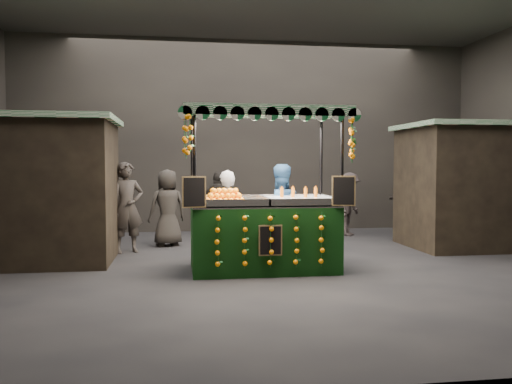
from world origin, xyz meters
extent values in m
plane|color=black|center=(0.00, 0.00, 0.00)|extent=(12.00, 12.00, 0.00)
cube|color=black|center=(0.00, 5.00, 2.50)|extent=(12.00, 0.10, 5.00)
cube|color=black|center=(0.00, -5.00, 2.50)|extent=(12.00, 0.10, 5.00)
cube|color=black|center=(-4.40, 1.00, 1.25)|extent=(2.80, 2.00, 2.50)
cube|color=#135728|center=(-4.40, 1.00, 2.55)|extent=(3.00, 2.20, 0.10)
cube|color=black|center=(4.40, 1.50, 1.25)|extent=(2.80, 2.00, 2.50)
cube|color=#135728|center=(4.40, 1.50, 2.55)|extent=(3.00, 2.20, 0.10)
cube|color=black|center=(-0.43, -0.28, 0.54)|extent=(2.36, 1.29, 1.07)
cube|color=silver|center=(-0.43, -0.28, 1.09)|extent=(2.36, 1.29, 0.04)
cylinder|color=black|center=(-1.58, -0.89, 1.29)|extent=(0.05, 0.05, 2.57)
cylinder|color=black|center=(0.71, -0.89, 1.29)|extent=(0.05, 0.05, 2.57)
cylinder|color=black|center=(-1.58, 0.33, 1.29)|extent=(0.05, 0.05, 2.57)
cylinder|color=black|center=(0.71, 0.33, 1.29)|extent=(0.05, 0.05, 2.57)
cube|color=#135728|center=(-0.43, -0.28, 2.61)|extent=(2.62, 1.55, 0.09)
cube|color=white|center=(0.21, -0.28, 1.16)|extent=(1.05, 1.16, 0.09)
cube|color=black|center=(-1.59, -0.96, 1.34)|extent=(0.36, 0.10, 0.47)
cube|color=black|center=(0.72, -0.96, 1.34)|extent=(0.36, 0.10, 0.47)
cube|color=black|center=(-0.43, -0.97, 0.59)|extent=(0.36, 0.03, 0.47)
imported|color=gray|center=(-0.95, 0.65, 0.82)|extent=(0.66, 0.50, 1.64)
imported|color=navy|center=(0.00, 0.55, 0.88)|extent=(0.95, 0.79, 1.75)
imported|color=#2E2925|center=(-2.82, 1.80, 0.90)|extent=(0.77, 0.64, 1.80)
imported|color=#2C2924|center=(3.55, 2.35, 0.92)|extent=(1.05, 0.91, 1.85)
imported|color=#292521|center=(-0.84, 4.24, 0.78)|extent=(0.99, 0.74, 1.56)
imported|color=#2D2524|center=(2.34, 3.61, 0.78)|extent=(1.06, 1.15, 1.55)
imported|color=black|center=(-2.05, 2.57, 0.82)|extent=(0.93, 0.76, 1.65)
imported|color=black|center=(3.61, 2.64, 0.86)|extent=(1.30, 1.61, 1.72)
camera|label=1|loc=(-1.83, -8.92, 1.75)|focal=37.30mm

